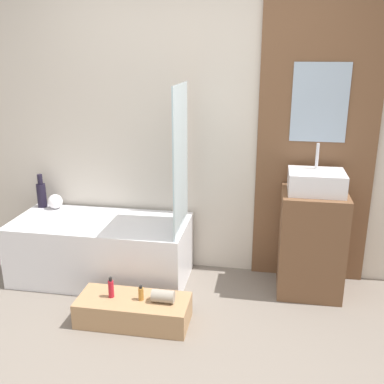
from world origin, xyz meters
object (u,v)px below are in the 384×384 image
sink (316,182)px  vase_tall_dark (41,194)px  bottle_soap_primary (111,288)px  vase_round_light (55,202)px  bottle_soap_secondary (141,293)px  bathtub (102,249)px  wooden_step_bench (134,310)px

sink → vase_tall_dark: 2.39m
bottle_soap_primary → vase_round_light: bearing=134.1°
sink → bottle_soap_primary: (-1.43, -0.69, -0.67)m
sink → vase_round_light: 2.26m
sink → bottle_soap_secondary: sink is taller
sink → vase_round_light: size_ratio=3.21×
sink → vase_tall_dark: size_ratio=1.38×
bathtub → vase_round_light: bearing=156.0°
bathtub → bottle_soap_primary: (0.30, -0.60, -0.01)m
sink → bathtub: bearing=-177.1°
wooden_step_bench → bottle_soap_primary: bearing=180.0°
wooden_step_bench → bottle_soap_primary: 0.23m
bottle_soap_primary → bottle_soap_secondary: bottle_soap_primary is taller
bathtub → vase_round_light: vase_round_light is taller
wooden_step_bench → sink: size_ratio=1.91×
sink → vase_round_light: bearing=176.5°
vase_round_light → bottle_soap_secondary: vase_round_light is taller
vase_tall_dark → bottle_soap_secondary: bearing=-36.2°
sink → bottle_soap_secondary: size_ratio=3.73×
vase_round_light → vase_tall_dark: bearing=170.0°
sink → bottle_soap_secondary: bearing=-150.4°
bathtub → sink: (1.73, 0.09, 0.66)m
bathtub → vase_round_light: size_ratio=11.19×
vase_round_light → bottle_soap_primary: bearing=-45.9°
wooden_step_bench → bottle_soap_primary: size_ratio=5.14×
vase_tall_dark → bottle_soap_secondary: vase_tall_dark is taller
bottle_soap_secondary → wooden_step_bench: bearing=180.0°
vase_tall_dark → vase_round_light: vase_tall_dark is taller
vase_tall_dark → bathtub: bearing=-21.2°
vase_tall_dark → vase_round_light: size_ratio=2.33×
sink → vase_tall_dark: bearing=176.1°
vase_round_light → bathtub: bearing=-24.0°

